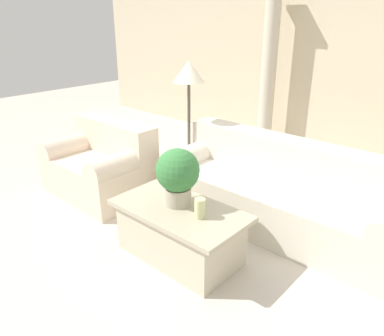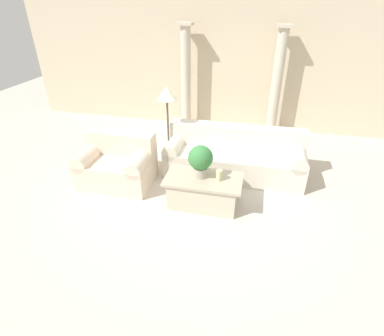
# 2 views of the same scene
# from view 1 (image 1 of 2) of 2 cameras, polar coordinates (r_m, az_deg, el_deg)

# --- Properties ---
(ground_plane) EXTENTS (16.00, 16.00, 0.00)m
(ground_plane) POSITION_cam_1_polar(r_m,az_deg,el_deg) (3.77, 0.50, -9.93)
(ground_plane) COLOR beige
(wall_back) EXTENTS (10.00, 0.06, 3.20)m
(wall_back) POSITION_cam_1_polar(r_m,az_deg,el_deg) (5.84, 21.55, 16.86)
(wall_back) COLOR beige
(wall_back) RESTS_ON ground_plane
(sofa_long) EXTENTS (2.47, 0.84, 0.85)m
(sofa_long) POSITION_cam_1_polar(r_m,az_deg,el_deg) (3.87, 13.14, -3.81)
(sofa_long) COLOR beige
(sofa_long) RESTS_ON ground_plane
(loveseat) EXTENTS (1.23, 0.84, 0.85)m
(loveseat) POSITION_cam_1_polar(r_m,az_deg,el_deg) (4.58, -13.61, 0.50)
(loveseat) COLOR beige
(loveseat) RESTS_ON ground_plane
(coffee_table) EXTENTS (1.18, 0.64, 0.48)m
(coffee_table) POSITION_cam_1_polar(r_m,az_deg,el_deg) (3.33, -1.89, -9.70)
(coffee_table) COLOR beige
(coffee_table) RESTS_ON ground_plane
(potted_plant) EXTENTS (0.38, 0.38, 0.50)m
(potted_plant) POSITION_cam_1_polar(r_m,az_deg,el_deg) (3.16, -2.19, -0.90)
(potted_plant) COLOR #B2A893
(potted_plant) RESTS_ON coffee_table
(pillar_candle) EXTENTS (0.09, 0.09, 0.17)m
(pillar_candle) POSITION_cam_1_polar(r_m,az_deg,el_deg) (3.03, 1.21, -6.15)
(pillar_candle) COLOR beige
(pillar_candle) RESTS_ON coffee_table
(floor_lamp) EXTENTS (0.35, 0.35, 1.55)m
(floor_lamp) POSITION_cam_1_polar(r_m,az_deg,el_deg) (4.29, -0.49, 13.04)
(floor_lamp) COLOR #4C473D
(floor_lamp) RESTS_ON ground_plane
(column_left) EXTENTS (0.32, 0.32, 2.40)m
(column_left) POSITION_cam_1_polar(r_m,az_deg,el_deg) (5.96, 11.61, 14.35)
(column_left) COLOR beige
(column_left) RESTS_ON ground_plane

